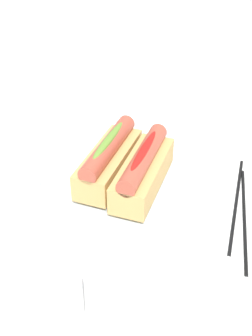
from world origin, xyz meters
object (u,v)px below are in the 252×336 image
at_px(hotdog_front, 144,168).
at_px(chopstick_far, 244,216).
at_px(water_glass, 50,309).
at_px(hotdog_back, 109,159).
at_px(serving_bowl, 126,187).
at_px(chopstick_near, 236,201).

xyz_separation_m(hotdog_front, chopstick_far, (-0.00, -0.15, -0.05)).
relative_size(hotdog_front, water_glass, 1.71).
xyz_separation_m(hotdog_back, chopstick_far, (-0.02, -0.20, -0.05)).
height_order(water_glass, chopstick_far, water_glass).
bearing_deg(water_glass, serving_bowl, -4.62).
bearing_deg(chopstick_near, water_glass, 148.52).
relative_size(hotdog_back, chopstick_near, 0.70).
xyz_separation_m(serving_bowl, chopstick_far, (-0.01, -0.17, -0.01)).
bearing_deg(hotdog_front, hotdog_back, 77.72).
relative_size(serving_bowl, chopstick_near, 1.25).
distance_m(hotdog_front, chopstick_far, 0.16).
bearing_deg(chopstick_far, chopstick_near, 19.60).
bearing_deg(serving_bowl, hotdog_front, -102.28).
bearing_deg(hotdog_back, serving_bowl, -102.28).
xyz_separation_m(hotdog_back, chopstick_near, (0.01, -0.19, -0.05)).
relative_size(hotdog_front, chopstick_far, 0.70).
height_order(hotdog_front, chopstick_near, hotdog_front).
bearing_deg(hotdog_front, chopstick_far, -91.62).
distance_m(water_glass, chopstick_far, 0.31).
bearing_deg(chopstick_far, hotdog_front, 86.18).
bearing_deg(chopstick_far, hotdog_back, 83.28).
bearing_deg(chopstick_near, chopstick_far, -155.26).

